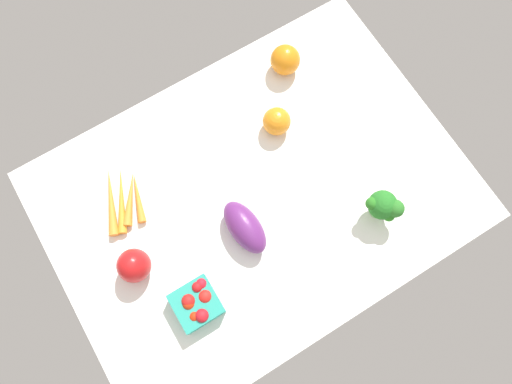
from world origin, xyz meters
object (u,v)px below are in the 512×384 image
at_px(berry_basket, 197,303).
at_px(carrot_bunch, 123,200).
at_px(bell_pepper_red, 134,266).
at_px(eggplant, 245,227).
at_px(bell_pepper_orange, 285,60).
at_px(broccoli_head, 384,206).
at_px(heirloom_tomato_orange, 277,121).

xyz_separation_m(berry_basket, carrot_bunch, (-0.03, 0.32, -0.02)).
bearing_deg(bell_pepper_red, eggplant, -11.46).
bearing_deg(berry_basket, bell_pepper_orange, 39.81).
bearing_deg(eggplant, bell_pepper_red, 74.98).
bearing_deg(bell_pepper_orange, broccoli_head, -91.95).
distance_m(carrot_bunch, bell_pepper_orange, 0.56).
xyz_separation_m(berry_basket, heirloom_tomato_orange, (0.40, 0.29, 0.00)).
bearing_deg(eggplant, heirloom_tomato_orange, -51.02).
height_order(bell_pepper_red, eggplant, bell_pepper_red).
bearing_deg(bell_pepper_red, broccoli_head, -18.01).
bearing_deg(carrot_bunch, eggplant, -45.19).
distance_m(bell_pepper_red, carrot_bunch, 0.18).
bearing_deg(berry_basket, carrot_bunch, 96.24).
xyz_separation_m(eggplant, heirloom_tomato_orange, (0.21, 0.20, -0.00)).
distance_m(bell_pepper_red, eggplant, 0.28).
relative_size(carrot_bunch, bell_pepper_orange, 2.17).
relative_size(heirloom_tomato_orange, carrot_bunch, 0.41).
bearing_deg(heirloom_tomato_orange, carrot_bunch, 176.22).
distance_m(broccoli_head, eggplant, 0.34).
distance_m(broccoli_head, carrot_bunch, 0.64).
bearing_deg(broccoli_head, bell_pepper_orange, 88.05).
xyz_separation_m(carrot_bunch, bell_pepper_orange, (0.55, 0.11, 0.03)).
distance_m(broccoli_head, berry_basket, 0.50).
bearing_deg(bell_pepper_red, heirloom_tomato_orange, 16.26).
relative_size(bell_pepper_red, heirloom_tomato_orange, 1.31).
distance_m(broccoli_head, bell_pepper_red, 0.61).
bearing_deg(broccoli_head, carrot_bunch, 146.08).
bearing_deg(berry_basket, bell_pepper_red, 118.66).
bearing_deg(heirloom_tomato_orange, berry_basket, -144.04).
bearing_deg(bell_pepper_orange, berry_basket, -140.19).
distance_m(berry_basket, bell_pepper_red, 0.17).
relative_size(bell_pepper_red, bell_pepper_orange, 1.17).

